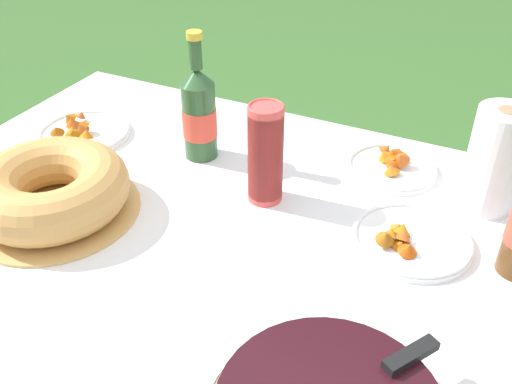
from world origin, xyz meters
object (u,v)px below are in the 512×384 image
cider_bottle_green (199,113)px  paper_towel_roll (495,160)px  bundt_cake (50,190)px  snack_plate_left (410,239)px  snack_plate_right (392,165)px  cup_stack (265,154)px  snack_plate_far (83,131)px

cider_bottle_green → paper_towel_roll: cider_bottle_green is taller
bundt_cake → snack_plate_left: 0.71m
snack_plate_right → cider_bottle_green: bearing=-162.8°
cup_stack → snack_plate_left: 0.32m
snack_plate_left → paper_towel_roll: 0.24m
snack_plate_left → paper_towel_roll: paper_towel_roll is taller
bundt_cake → snack_plate_left: bearing=17.6°
cup_stack → snack_plate_right: bearing=46.5°
paper_towel_roll → snack_plate_far: bearing=-171.9°
snack_plate_right → bundt_cake: bearing=-141.8°
paper_towel_roll → snack_plate_right: bearing=167.0°
cup_stack → paper_towel_roll: size_ratio=0.98×
snack_plate_left → cup_stack: bearing=177.0°
cider_bottle_green → paper_towel_roll: bearing=7.5°
bundt_cake → cider_bottle_green: cider_bottle_green is taller
bundt_cake → snack_plate_left: bundt_cake is taller
snack_plate_left → snack_plate_far: snack_plate_far is taller
bundt_cake → snack_plate_far: bundt_cake is taller
cup_stack → snack_plate_right: 0.32m
snack_plate_far → paper_towel_roll: (0.94, 0.13, 0.10)m
cup_stack → snack_plate_right: (0.21, 0.22, -0.09)m
bundt_cake → cup_stack: cup_stack is taller
bundt_cake → cider_bottle_green: size_ratio=1.16×
snack_plate_far → cup_stack: bearing=-4.7°
snack_plate_left → paper_towel_roll: (0.11, 0.19, 0.10)m
cup_stack → bundt_cake: bearing=-147.7°
paper_towel_roll → snack_plate_left: bearing=-119.4°
snack_plate_right → paper_towel_roll: paper_towel_roll is taller
snack_plate_left → snack_plate_far: (-0.83, 0.06, 0.00)m
cider_bottle_green → snack_plate_right: 0.45m
bundt_cake → snack_plate_right: size_ratio=1.70×
snack_plate_left → snack_plate_right: snack_plate_right is taller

